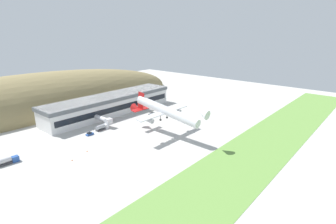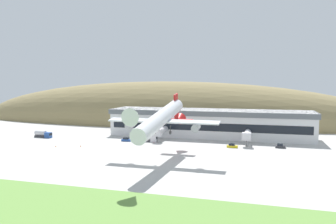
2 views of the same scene
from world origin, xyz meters
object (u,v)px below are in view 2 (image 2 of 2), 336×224
object	(u,v)px
cargo_airplane	(162,119)
service_car_1	(126,140)
jetway_0	(160,131)
service_car_0	(232,146)
jetway_1	(247,135)
fuel_truck	(43,134)
terminal_building	(209,121)
service_car_2	(280,146)
box_truck	(148,138)
traffic_cone_0	(81,146)
traffic_cone_1	(56,146)

from	to	relation	value
cargo_airplane	service_car_1	bearing A→B (deg)	129.38
jetway_0	service_car_0	size ratio (longest dim) A/B	3.30
jetway_1	fuel_truck	xyz separation A→B (m)	(-88.23, -7.41, -2.57)
jetway_1	service_car_1	size ratio (longest dim) A/B	3.27
service_car_1	fuel_truck	bearing A→B (deg)	-177.56
terminal_building	cargo_airplane	bearing A→B (deg)	-96.75
cargo_airplane	service_car_0	xyz separation A→B (m)	(18.85, 28.76, -12.79)
service_car_0	service_car_2	world-z (taller)	service_car_2
terminal_building	service_car_2	distance (m)	36.42
jetway_0	jetway_1	bearing A→B (deg)	0.30
service_car_2	box_truck	bearing A→B (deg)	-178.85
service_car_1	fuel_truck	distance (m)	39.47
terminal_building	cargo_airplane	distance (m)	53.28
jetway_0	box_truck	distance (m)	6.38
traffic_cone_0	box_truck	bearing A→B (deg)	39.93
fuel_truck	box_truck	world-z (taller)	box_truck
traffic_cone_0	traffic_cone_1	world-z (taller)	same
cargo_airplane	service_car_2	size ratio (longest dim) A/B	13.12
jetway_1	box_truck	distance (m)	40.11
service_car_2	traffic_cone_0	size ratio (longest dim) A/B	6.48
jetway_1	service_car_0	world-z (taller)	jetway_1
service_car_0	traffic_cone_0	size ratio (longest dim) A/B	7.02
service_car_2	traffic_cone_1	world-z (taller)	service_car_2
service_car_1	traffic_cone_0	xyz separation A→B (m)	(-11.93, -16.03, -0.36)
service_car_0	fuel_truck	world-z (taller)	fuel_truck
service_car_1	box_truck	distance (m)	9.16
cargo_airplane	traffic_cone_0	size ratio (longest dim) A/B	85.05
jetway_1	traffic_cone_1	size ratio (longest dim) A/B	22.55
terminal_building	traffic_cone_0	bearing A→B (deg)	-138.40
jetway_0	jetway_1	size ratio (longest dim) A/B	1.03
terminal_building	service_car_0	bearing A→B (deg)	-61.98
cargo_airplane	service_car_2	xyz separation A→B (m)	(36.25, 32.87, -12.73)
jetway_1	cargo_airplane	xyz separation A→B (m)	(-23.91, -36.06, 9.41)
cargo_airplane	service_car_1	world-z (taller)	cargo_airplane
cargo_airplane	box_truck	size ratio (longest dim) A/B	6.40
traffic_cone_1	service_car_1	bearing A→B (deg)	42.01
service_car_0	traffic_cone_0	bearing A→B (deg)	-165.44
service_car_1	service_car_2	xyz separation A→B (m)	(61.14, 2.54, 0.02)
box_truck	jetway_1	bearing A→B (deg)	6.08
fuel_truck	traffic_cone_0	xyz separation A→B (m)	(27.49, -14.35, -1.14)
cargo_airplane	terminal_building	bearing A→B (deg)	83.25
jetway_1	cargo_airplane	size ratio (longest dim) A/B	0.27
jetway_0	traffic_cone_1	world-z (taller)	jetway_0
fuel_truck	cargo_airplane	bearing A→B (deg)	-24.01
service_car_2	traffic_cone_0	bearing A→B (deg)	-165.74
jetway_1	traffic_cone_1	distance (m)	73.99
cargo_airplane	traffic_cone_0	world-z (taller)	cargo_airplane
cargo_airplane	fuel_truck	distance (m)	71.42
terminal_building	jetway_1	size ratio (longest dim) A/B	6.92
service_car_0	traffic_cone_0	xyz separation A→B (m)	(-55.68, -14.46, -0.32)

